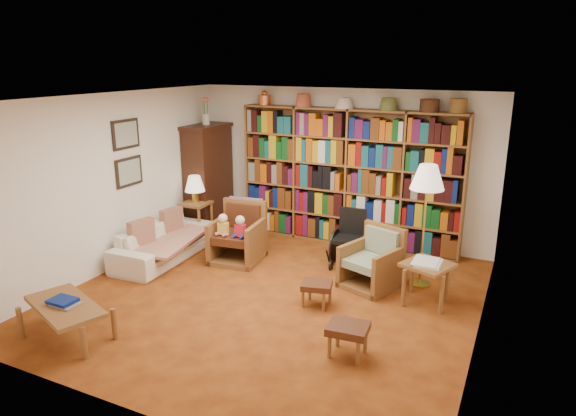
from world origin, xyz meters
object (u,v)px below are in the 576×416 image
Objects in this scene: side_table_lamp at (196,211)px; wheelchair at (350,240)px; armchair_sage at (372,263)px; side_table_papers at (427,269)px; coffee_table at (65,308)px; footstool_a at (317,287)px; sofa at (165,242)px; armchair_leather at (240,236)px; footstool_b at (348,331)px; floor_lamp at (427,182)px.

wheelchair reaches higher than side_table_lamp.
side_table_papers is (0.76, -0.23, 0.14)m from armchair_sage.
side_table_papers is 4.20m from coffee_table.
coffee_table is (-2.14, -1.89, 0.11)m from footstool_a.
wheelchair is at bearing -70.91° from sofa.
wheelchair is at bearing 93.03° from footstool_a.
armchair_leather is 2.98m from footstool_b.
footstool_a is at bearing -27.11° from side_table_lamp.
armchair_sage is at bearing 47.19° from coffee_table.
floor_lamp is at bearing 81.24° from footstool_b.
armchair_leather is 1.07× the size of wheelchair.
armchair_leather is (1.14, -0.48, -0.11)m from side_table_lamp.
armchair_sage is at bearing -1.21° from armchair_leather.
floor_lamp reaches higher than footstool_b.
armchair_leather reaches higher than wheelchair.
footstool_a is at bearing 128.65° from footstool_b.
sofa is 2.79m from wheelchair.
side_table_papers reaches higher than footstool_a.
wheelchair is 0.50× the size of floor_lamp.
armchair_leather is (1.04, 0.49, 0.10)m from sofa.
armchair_sage is (3.11, 0.44, 0.04)m from sofa.
armchair_sage reaches higher than sofa.
floor_lamp is at bearing 108.64° from side_table_papers.
armchair_sage is 1.00m from footstool_a.
footstool_a is (2.68, -0.46, -0.02)m from sofa.
coffee_table is (0.63, -3.31, -0.12)m from side_table_lamp.
armchair_sage is (3.21, -0.52, -0.17)m from side_table_lamp.
floor_lamp is at bearing -15.13° from wheelchair.
side_table_papers is at bearing -32.03° from wheelchair.
side_table_papers is (3.97, -0.76, -0.03)m from side_table_lamp.
wheelchair is 1.22× the size of side_table_papers.
footstool_a is 2.86m from coffee_table.
footstool_b is at bearing -51.35° from footstool_a.
armchair_sage is 1.29m from floor_lamp.
armchair_sage is 2.02× the size of footstool_a.
side_table_papers is (1.27, -0.80, 0.07)m from wheelchair.
armchair_sage is 3.80m from coffee_table.
armchair_sage is 0.76m from wheelchair.
side_table_lamp is at bearing 157.16° from armchair_leather.
wheelchair reaches higher than sofa.
side_table_papers is (2.83, -0.28, 0.08)m from armchair_leather.
armchair_sage reaches higher than footstool_a.
footstool_a is (1.64, -0.94, -0.11)m from armchair_leather.
side_table_lamp is at bearing -179.20° from wheelchair.
side_table_lamp reaches higher than side_table_papers.
side_table_papers is 1.60× the size of footstool_a.
wheelchair is 1.93× the size of footstool_b.
floor_lamp reaches higher than wheelchair.
armchair_leather is at bearing -161.69° from wheelchair.
armchair_sage is at bearing 64.22° from footstool_a.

